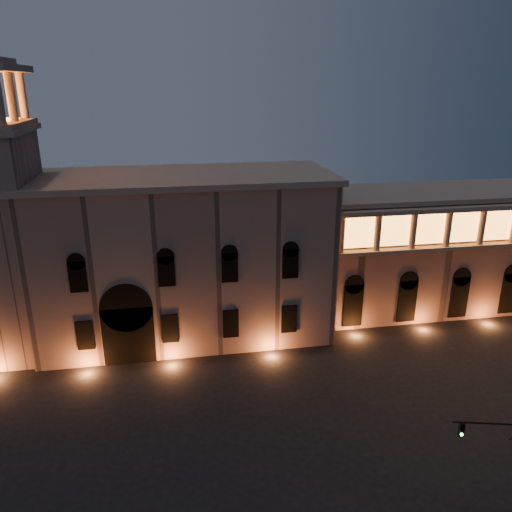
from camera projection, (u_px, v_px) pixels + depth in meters
name	position (u px, v px, depth m)	size (l,w,h in m)	color
ground	(232.00, 469.00, 35.88)	(160.00, 160.00, 0.00)	black
government_building	(185.00, 257.00, 53.02)	(30.80, 12.80, 17.60)	#8C6A5B
colonnade_wing	(465.00, 246.00, 60.94)	(40.60, 11.50, 14.50)	#876556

